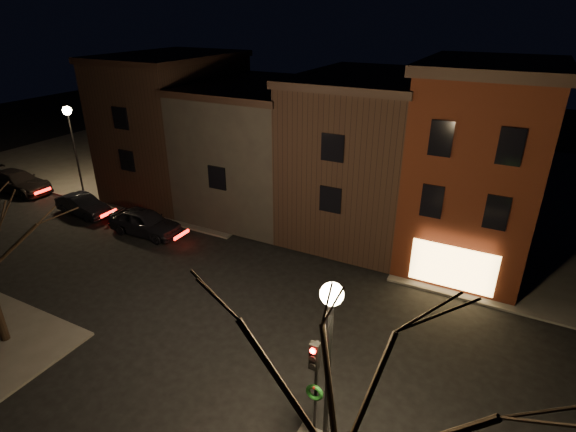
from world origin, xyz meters
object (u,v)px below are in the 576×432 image
at_px(parked_car_a, 145,222).
at_px(bare_tree_right, 344,384).
at_px(street_lamp_far, 70,126).
at_px(parked_car_b, 83,205).
at_px(parked_car_c, 17,182).
at_px(street_lamp_near, 330,330).
at_px(traffic_signal, 315,378).

bearing_deg(parked_car_a, bare_tree_right, -125.80).
distance_m(street_lamp_far, parked_car_a, 10.49).
relative_size(parked_car_b, parked_car_c, 0.74).
xyz_separation_m(parked_car_a, parked_car_b, (-5.85, 0.21, -0.12)).
bearing_deg(street_lamp_far, parked_car_c, -156.19).
xyz_separation_m(parked_car_a, parked_car_c, (-13.75, 0.83, 0.01)).
bearing_deg(street_lamp_far, street_lamp_near, -25.83).
xyz_separation_m(traffic_signal, parked_car_b, (-21.35, 9.04, -2.12)).
xyz_separation_m(traffic_signal, parked_car_c, (-29.25, 9.65, -1.98)).
bearing_deg(traffic_signal, street_lamp_near, -39.37).
height_order(traffic_signal, parked_car_c, traffic_signal).
relative_size(street_lamp_far, parked_car_c, 1.14).
height_order(street_lamp_far, traffic_signal, street_lamp_far).
distance_m(street_lamp_near, traffic_signal, 2.49).
relative_size(street_lamp_near, parked_car_a, 1.36).
distance_m(street_lamp_far, parked_car_c, 6.70).
bearing_deg(street_lamp_far, parked_car_a, -17.56).
distance_m(street_lamp_near, bare_tree_right, 2.98).
xyz_separation_m(street_lamp_near, parked_car_a, (-16.10, 9.32, -4.36)).
height_order(traffic_signal, bare_tree_right, bare_tree_right).
distance_m(traffic_signal, parked_car_c, 30.87).
bearing_deg(traffic_signal, parked_car_b, 157.04).
distance_m(traffic_signal, parked_car_a, 17.95).
distance_m(street_lamp_near, parked_car_a, 19.11).
relative_size(street_lamp_near, traffic_signal, 1.60).
relative_size(traffic_signal, parked_car_c, 0.71).
xyz_separation_m(street_lamp_far, bare_tree_right, (26.50, -14.70, 0.97)).
xyz_separation_m(bare_tree_right, parked_car_c, (-31.15, 12.65, -5.32)).
bearing_deg(parked_car_c, traffic_signal, -111.59).
bearing_deg(bare_tree_right, street_lamp_near, 117.47).
height_order(traffic_signal, parked_car_a, traffic_signal).
bearing_deg(street_lamp_far, parked_car_b, -39.33).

